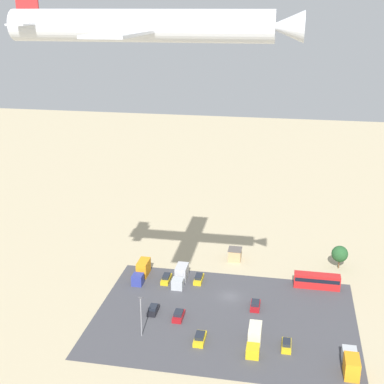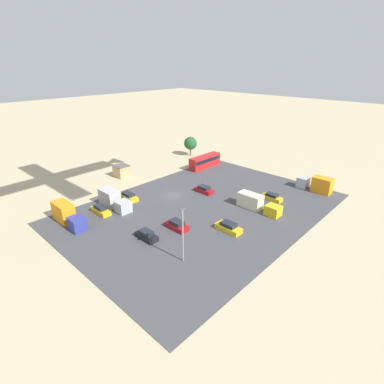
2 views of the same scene
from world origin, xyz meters
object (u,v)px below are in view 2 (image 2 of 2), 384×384
Objects in this scene: parked_car_5 at (204,190)px; parked_truck_0 at (113,200)px; shed_building at (122,171)px; parked_car_2 at (128,196)px; parked_car_4 at (272,197)px; parked_truck_1 at (67,215)px; parked_truck_3 at (317,184)px; parked_car_6 at (177,225)px; parked_car_0 at (147,235)px; parked_car_1 at (101,210)px; parked_car_3 at (229,227)px; parked_truck_2 at (256,203)px; bus at (205,161)px.

parked_truck_0 is (17.80, -8.30, 0.88)m from parked_car_5.
shed_building is 14.35m from parked_car_2.
parked_car_4 is (-20.47, 22.09, -0.03)m from parked_car_2.
parked_car_4 is 0.50× the size of parked_truck_1.
parked_car_6 is at bearing 161.96° from parked_truck_3.
parked_car_0 is 15.63m from parked_truck_1.
parked_car_6 reaches higher than parked_car_5.
parked_car_1 reaches higher than parked_car_3.
parked_car_3 is at bearing 128.25° from parked_truck_1.
parked_car_1 is (0.38, -13.39, 0.06)m from parked_car_0.
parked_car_4 is at bearing -14.82° from parked_car_0.
parked_car_4 is (-13.49, 34.60, -0.83)m from shed_building.
parked_car_0 is at bearing 78.30° from parked_truck_0.
parked_truck_1 is at bearing 127.95° from parked_car_6.
parked_truck_0 is (-2.90, -13.99, 0.88)m from parked_car_0.
parked_car_1 is at bearing 10.31° from parked_truck_0.
parked_car_4 is 0.53× the size of parked_truck_0.
parked_car_5 is at bearing 15.36° from parked_car_0.
parked_car_4 is at bearing 179.57° from parked_truck_2.
parked_car_5 is 0.54× the size of parked_truck_0.
parked_truck_3 is (-17.07, 4.74, 0.27)m from parked_truck_2.
parked_car_0 is 0.94× the size of parked_car_5.
shed_building is 0.78× the size of parked_car_3.
bus is 29.19m from parked_truck_3.
parked_car_2 reaches higher than parked_car_0.
parked_car_5 is at bearing 154.99° from parked_truck_0.
shed_building is 17.33m from parked_truck_0.
bus is at bearing 32.82° from parked_car_6.
shed_building is 0.76× the size of parked_car_2.
parked_truck_3 is at bearing -17.24° from parked_car_0.
parked_car_2 is at bearing 100.53° from parked_car_3.
parked_car_4 is at bearing -15.44° from parked_car_6.
parked_truck_1 is 52.01m from parked_truck_3.
parked_car_6 is (28.01, 18.07, -1.12)m from bus.
parked_car_3 is 8.94m from parked_car_6.
parked_truck_0 is at bearing 100.21° from parked_car_6.
shed_building reaches higher than parked_car_3.
parked_car_1 is 0.57× the size of parked_truck_0.
parked_truck_3 is at bearing 143.94° from parked_truck_0.
bus is 26.78m from parked_car_2.
parked_car_6 is (-6.02, 14.64, -0.03)m from parked_car_1.
parked_truck_0 reaches higher than shed_building.
parked_car_0 is at bearing 62.96° from shed_building.
parked_car_3 is 28.56m from parked_truck_1.
shed_building reaches higher than parked_car_2.
shed_building is at bearing 122.02° from parked_truck_3.
parked_car_5 is at bearing 55.79° from parked_car_3.
parked_car_6 is at bearing 127.95° from parked_truck_1.
parked_truck_1 is at bearing -1.43° from parked_truck_0.
parked_car_6 is 15.50m from parked_truck_0.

